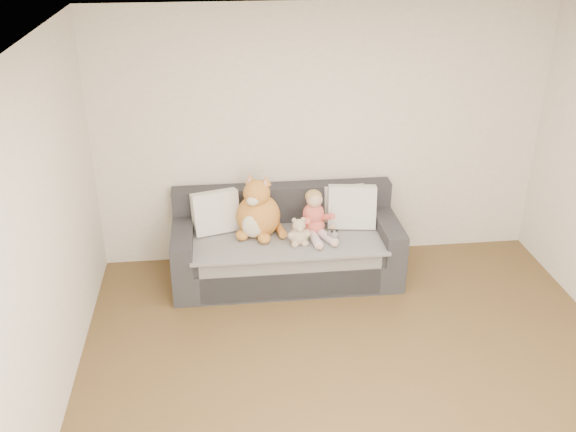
{
  "coord_description": "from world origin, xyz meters",
  "views": [
    {
      "loc": [
        -1.02,
        -3.49,
        3.37
      ],
      "look_at": [
        -0.41,
        1.87,
        0.75
      ],
      "focal_mm": 40.0,
      "sensor_mm": 36.0,
      "label": 1
    }
  ],
  "objects_px": {
    "toddler": "(315,217)",
    "sippy_cup": "(303,237)",
    "sofa": "(286,248)",
    "plush_cat": "(258,213)",
    "teddy_bear": "(299,234)"
  },
  "relations": [
    {
      "from": "sofa",
      "to": "plush_cat",
      "type": "xyz_separation_m",
      "value": [
        -0.27,
        -0.0,
        0.4
      ]
    },
    {
      "from": "toddler",
      "to": "sofa",
      "type": "bearing_deg",
      "value": 151.07
    },
    {
      "from": "toddler",
      "to": "teddy_bear",
      "type": "xyz_separation_m",
      "value": [
        -0.18,
        -0.17,
        -0.08
      ]
    },
    {
      "from": "sofa",
      "to": "plush_cat",
      "type": "distance_m",
      "value": 0.48
    },
    {
      "from": "toddler",
      "to": "plush_cat",
      "type": "bearing_deg",
      "value": 158.25
    },
    {
      "from": "plush_cat",
      "to": "sippy_cup",
      "type": "height_order",
      "value": "plush_cat"
    },
    {
      "from": "sippy_cup",
      "to": "teddy_bear",
      "type": "bearing_deg",
      "value": -157.48
    },
    {
      "from": "toddler",
      "to": "plush_cat",
      "type": "xyz_separation_m",
      "value": [
        -0.55,
        0.07,
        0.04
      ]
    },
    {
      "from": "toddler",
      "to": "sippy_cup",
      "type": "distance_m",
      "value": 0.24
    },
    {
      "from": "sofa",
      "to": "teddy_bear",
      "type": "distance_m",
      "value": 0.38
    },
    {
      "from": "sofa",
      "to": "teddy_bear",
      "type": "xyz_separation_m",
      "value": [
        0.1,
        -0.24,
        0.28
      ]
    },
    {
      "from": "plush_cat",
      "to": "sofa",
      "type": "bearing_deg",
      "value": 23.59
    },
    {
      "from": "plush_cat",
      "to": "teddy_bear",
      "type": "distance_m",
      "value": 0.45
    },
    {
      "from": "toddler",
      "to": "plush_cat",
      "type": "height_order",
      "value": "plush_cat"
    },
    {
      "from": "sofa",
      "to": "plush_cat",
      "type": "bearing_deg",
      "value": -179.34
    }
  ]
}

